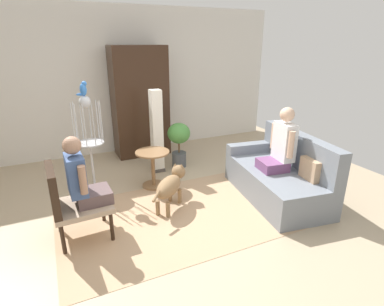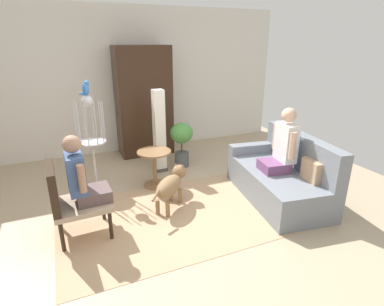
{
  "view_description": "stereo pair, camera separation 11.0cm",
  "coord_description": "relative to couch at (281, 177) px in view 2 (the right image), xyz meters",
  "views": [
    {
      "loc": [
        -1.36,
        -3.22,
        2.16
      ],
      "look_at": [
        0.17,
        0.05,
        0.83
      ],
      "focal_mm": 28.61,
      "sensor_mm": 36.0,
      "label": 1
    },
    {
      "loc": [
        -1.26,
        -3.27,
        2.16
      ],
      "look_at": [
        0.17,
        0.05,
        0.83
      ],
      "focal_mm": 28.61,
      "sensor_mm": 36.0,
      "label": 2
    }
  ],
  "objects": [
    {
      "name": "person_on_couch",
      "position": [
        -0.04,
        -0.01,
        0.49
      ],
      "size": [
        0.47,
        0.51,
        0.89
      ],
      "color": "#744572"
    },
    {
      "name": "armoire_cabinet",
      "position": [
        -1.28,
        2.66,
        0.73
      ],
      "size": [
        1.03,
        0.56,
        2.1
      ],
      "primitive_type": "cube",
      "color": "#382316",
      "rests_on": "ground"
    },
    {
      "name": "couch",
      "position": [
        0.0,
        0.0,
        0.0
      ],
      "size": [
        1.1,
        1.8,
        0.93
      ],
      "color": "slate",
      "rests_on": "ground"
    },
    {
      "name": "back_wall",
      "position": [
        -1.51,
        3.07,
        1.09
      ],
      "size": [
        6.66,
        0.12,
        2.82
      ],
      "primitive_type": "cube",
      "color": "silver",
      "rests_on": "ground"
    },
    {
      "name": "round_end_table",
      "position": [
        -1.57,
        1.08,
        0.04
      ],
      "size": [
        0.52,
        0.52,
        0.58
      ],
      "color": "olive",
      "rests_on": "ground"
    },
    {
      "name": "parrot",
      "position": [
        -2.43,
        1.31,
        1.23
      ],
      "size": [
        0.17,
        0.1,
        0.2
      ],
      "color": "blue",
      "rests_on": "bird_cage_stand"
    },
    {
      "name": "column_lamp",
      "position": [
        -1.3,
        1.64,
        0.39
      ],
      "size": [
        0.2,
        0.2,
        1.42
      ],
      "color": "#4C4742",
      "rests_on": "ground"
    },
    {
      "name": "potted_plant",
      "position": [
        -0.88,
        1.67,
        0.2
      ],
      "size": [
        0.4,
        0.4,
        0.81
      ],
      "color": "#4C5156",
      "rests_on": "ground"
    },
    {
      "name": "armchair",
      "position": [
        -2.84,
        0.16,
        0.2
      ],
      "size": [
        0.64,
        0.59,
        0.92
      ],
      "color": "black",
      "rests_on": "ground"
    },
    {
      "name": "area_rug",
      "position": [
        -1.51,
        0.11,
        -0.31
      ],
      "size": [
        3.1,
        1.89,
        0.01
      ],
      "primitive_type": "cube",
      "color": "tan",
      "rests_on": "ground"
    },
    {
      "name": "bird_cage_stand",
      "position": [
        -2.43,
        1.31,
        0.42
      ],
      "size": [
        0.41,
        0.41,
        1.45
      ],
      "color": "silver",
      "rests_on": "ground"
    },
    {
      "name": "dog",
      "position": [
        -1.55,
        0.37,
        0.02
      ],
      "size": [
        0.68,
        0.68,
        0.54
      ],
      "color": "olive",
      "rests_on": "ground"
    },
    {
      "name": "person_on_armchair",
      "position": [
        -2.68,
        0.16,
        0.42
      ],
      "size": [
        0.45,
        0.51,
        0.8
      ],
      "color": "brown"
    },
    {
      "name": "ground_plane",
      "position": [
        -1.51,
        0.09,
        -0.32
      ],
      "size": [
        7.27,
        7.27,
        0.0
      ],
      "primitive_type": "plane",
      "color": "tan"
    }
  ]
}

